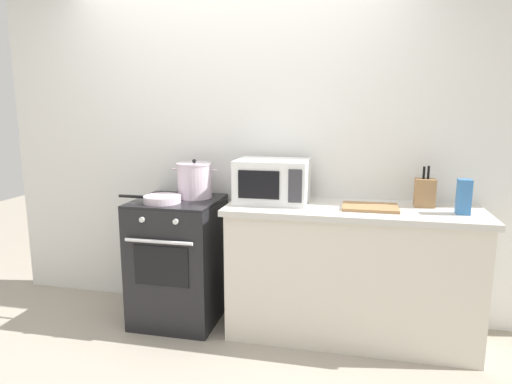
% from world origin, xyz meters
% --- Properties ---
extents(ground_plane, '(10.00, 10.00, 0.00)m').
position_xyz_m(ground_plane, '(0.00, 0.00, 0.00)').
color(ground_plane, '#9E9384').
extents(back_wall, '(4.40, 0.10, 2.50)m').
position_xyz_m(back_wall, '(0.30, 0.97, 1.25)').
color(back_wall, silver).
rests_on(back_wall, ground_plane).
extents(lower_cabinet_right, '(1.64, 0.56, 0.88)m').
position_xyz_m(lower_cabinet_right, '(0.90, 0.62, 0.44)').
color(lower_cabinet_right, beige).
rests_on(lower_cabinet_right, ground_plane).
extents(countertop_right, '(1.70, 0.60, 0.04)m').
position_xyz_m(countertop_right, '(0.90, 0.62, 0.90)').
color(countertop_right, beige).
rests_on(countertop_right, lower_cabinet_right).
extents(stove, '(0.60, 0.64, 0.92)m').
position_xyz_m(stove, '(-0.35, 0.60, 0.46)').
color(stove, black).
rests_on(stove, ground_plane).
extents(stock_pot, '(0.34, 0.26, 0.29)m').
position_xyz_m(stock_pot, '(-0.25, 0.70, 1.05)').
color(stock_pot, silver).
rests_on(stock_pot, stove).
extents(frying_pan, '(0.46, 0.26, 0.05)m').
position_xyz_m(frying_pan, '(-0.41, 0.47, 0.95)').
color(frying_pan, silver).
rests_on(frying_pan, stove).
extents(microwave, '(0.50, 0.37, 0.30)m').
position_xyz_m(microwave, '(0.34, 0.68, 1.07)').
color(microwave, white).
rests_on(microwave, countertop_right).
extents(cutting_board, '(0.36, 0.26, 0.02)m').
position_xyz_m(cutting_board, '(1.01, 0.60, 0.93)').
color(cutting_board, '#997047').
rests_on(cutting_board, countertop_right).
extents(knife_block, '(0.13, 0.10, 0.28)m').
position_xyz_m(knife_block, '(1.37, 0.74, 1.02)').
color(knife_block, '#997047').
rests_on(knife_block, countertop_right).
extents(pasta_box, '(0.08, 0.08, 0.22)m').
position_xyz_m(pasta_box, '(1.57, 0.57, 1.03)').
color(pasta_box, teal).
rests_on(pasta_box, countertop_right).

